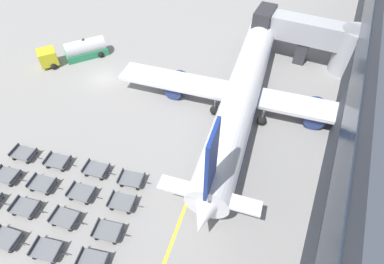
{
  "coord_description": "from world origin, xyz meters",
  "views": [
    {
      "loc": [
        25.69,
        -25.28,
        25.67
      ],
      "look_at": [
        16.06,
        -5.01,
        1.4
      ],
      "focal_mm": 28.0,
      "sensor_mm": 36.0,
      "label": 1
    }
  ],
  "objects_px": {
    "baggage_dolly_row_mid_a_col_d": "(108,231)",
    "baggage_dolly_row_far_col_a": "(24,154)",
    "baggage_dolly_row_near_col_b": "(6,239)",
    "baggage_dolly_row_mid_b_col_b": "(43,184)",
    "baggage_dolly_row_far_col_b": "(58,161)",
    "baggage_dolly_row_mid_a_col_b": "(26,208)",
    "baggage_dolly_row_far_col_c": "(96,170)",
    "baggage_dolly_row_mid_a_col_c": "(65,218)",
    "baggage_dolly_row_mid_b_col_c": "(82,193)",
    "baggage_dolly_row_far_col_d": "(132,179)",
    "baggage_dolly_row_near_col_d": "(93,261)",
    "baggage_dolly_row_near_col_c": "(47,250)",
    "fuel_tanker_primary": "(78,51)",
    "baggage_dolly_row_mid_b_col_a": "(7,176)",
    "baggage_dolly_row_mid_b_col_d": "(122,202)",
    "airplane": "(245,85)"
  },
  "relations": [
    {
      "from": "baggage_dolly_row_mid_a_col_d",
      "to": "baggage_dolly_row_far_col_a",
      "type": "bearing_deg",
      "value": 166.38
    },
    {
      "from": "baggage_dolly_row_near_col_b",
      "to": "baggage_dolly_row_mid_b_col_b",
      "type": "relative_size",
      "value": 1.0
    },
    {
      "from": "baggage_dolly_row_near_col_b",
      "to": "baggage_dolly_row_far_col_b",
      "type": "height_order",
      "value": "same"
    },
    {
      "from": "baggage_dolly_row_mid_a_col_b",
      "to": "baggage_dolly_row_far_col_c",
      "type": "relative_size",
      "value": 1.0
    },
    {
      "from": "baggage_dolly_row_mid_a_col_c",
      "to": "baggage_dolly_row_mid_a_col_d",
      "type": "xyz_separation_m",
      "value": [
        4.23,
        0.66,
        0.0
      ]
    },
    {
      "from": "baggage_dolly_row_mid_a_col_d",
      "to": "baggage_dolly_row_far_col_c",
      "type": "distance_m",
      "value": 7.06
    },
    {
      "from": "baggage_dolly_row_mid_b_col_c",
      "to": "baggage_dolly_row_far_col_d",
      "type": "relative_size",
      "value": 0.99
    },
    {
      "from": "baggage_dolly_row_near_col_d",
      "to": "baggage_dolly_row_mid_b_col_c",
      "type": "height_order",
      "value": "same"
    },
    {
      "from": "baggage_dolly_row_near_col_b",
      "to": "baggage_dolly_row_far_col_b",
      "type": "relative_size",
      "value": 0.99
    },
    {
      "from": "baggage_dolly_row_mid_b_col_b",
      "to": "baggage_dolly_row_mid_b_col_c",
      "type": "distance_m",
      "value": 4.26
    },
    {
      "from": "baggage_dolly_row_near_col_c",
      "to": "baggage_dolly_row_far_col_d",
      "type": "relative_size",
      "value": 1.0
    },
    {
      "from": "baggage_dolly_row_mid_a_col_b",
      "to": "baggage_dolly_row_near_col_d",
      "type": "bearing_deg",
      "value": -8.1
    },
    {
      "from": "fuel_tanker_primary",
      "to": "baggage_dolly_row_far_col_d",
      "type": "bearing_deg",
      "value": -38.4
    },
    {
      "from": "baggage_dolly_row_near_col_b",
      "to": "baggage_dolly_row_mid_a_col_b",
      "type": "height_order",
      "value": "same"
    },
    {
      "from": "baggage_dolly_row_near_col_b",
      "to": "baggage_dolly_row_far_col_c",
      "type": "bearing_deg",
      "value": 75.07
    },
    {
      "from": "fuel_tanker_primary",
      "to": "baggage_dolly_row_mid_a_col_d",
      "type": "xyz_separation_m",
      "value": [
        20.53,
        -20.83,
        -0.76
      ]
    },
    {
      "from": "baggage_dolly_row_near_col_d",
      "to": "baggage_dolly_row_far_col_c",
      "type": "distance_m",
      "value": 9.34
    },
    {
      "from": "baggage_dolly_row_mid_a_col_b",
      "to": "baggage_dolly_row_mid_a_col_d",
      "type": "height_order",
      "value": "same"
    },
    {
      "from": "baggage_dolly_row_far_col_a",
      "to": "baggage_dolly_row_far_col_c",
      "type": "height_order",
      "value": "same"
    },
    {
      "from": "baggage_dolly_row_mid_b_col_a",
      "to": "baggage_dolly_row_mid_b_col_b",
      "type": "relative_size",
      "value": 1.0
    },
    {
      "from": "baggage_dolly_row_mid_a_col_c",
      "to": "baggage_dolly_row_mid_b_col_d",
      "type": "height_order",
      "value": "same"
    },
    {
      "from": "airplane",
      "to": "baggage_dolly_row_mid_a_col_d",
      "type": "relative_size",
      "value": 12.25
    },
    {
      "from": "fuel_tanker_primary",
      "to": "baggage_dolly_row_near_col_b",
      "type": "bearing_deg",
      "value": -62.68
    },
    {
      "from": "baggage_dolly_row_mid_a_col_b",
      "to": "baggage_dolly_row_near_col_b",
      "type": "bearing_deg",
      "value": -74.76
    },
    {
      "from": "fuel_tanker_primary",
      "to": "baggage_dolly_row_mid_a_col_d",
      "type": "height_order",
      "value": "fuel_tanker_primary"
    },
    {
      "from": "baggage_dolly_row_mid_a_col_d",
      "to": "baggage_dolly_row_far_col_c",
      "type": "relative_size",
      "value": 1.0
    },
    {
      "from": "baggage_dolly_row_mid_a_col_d",
      "to": "baggage_dolly_row_mid_b_col_d",
      "type": "height_order",
      "value": "same"
    },
    {
      "from": "baggage_dolly_row_mid_a_col_b",
      "to": "baggage_dolly_row_mid_b_col_a",
      "type": "distance_m",
      "value": 4.8
    },
    {
      "from": "baggage_dolly_row_mid_a_col_b",
      "to": "baggage_dolly_row_mid_a_col_c",
      "type": "bearing_deg",
      "value": 10.47
    },
    {
      "from": "baggage_dolly_row_near_col_d",
      "to": "baggage_dolly_row_mid_b_col_b",
      "type": "relative_size",
      "value": 1.0
    },
    {
      "from": "baggage_dolly_row_mid_a_col_c",
      "to": "airplane",
      "type": "bearing_deg",
      "value": 67.53
    },
    {
      "from": "baggage_dolly_row_mid_a_col_d",
      "to": "baggage_dolly_row_far_col_b",
      "type": "xyz_separation_m",
      "value": [
        -9.38,
        4.01,
        0.0
      ]
    },
    {
      "from": "baggage_dolly_row_near_col_c",
      "to": "baggage_dolly_row_mid_a_col_d",
      "type": "relative_size",
      "value": 1.0
    },
    {
      "from": "baggage_dolly_row_near_col_c",
      "to": "baggage_dolly_row_far_col_a",
      "type": "bearing_deg",
      "value": 145.14
    },
    {
      "from": "baggage_dolly_row_near_col_c",
      "to": "baggage_dolly_row_mid_b_col_b",
      "type": "height_order",
      "value": "same"
    },
    {
      "from": "baggage_dolly_row_near_col_b",
      "to": "baggage_dolly_row_mid_a_col_d",
      "type": "xyz_separation_m",
      "value": [
        7.53,
        4.33,
        0.0
      ]
    },
    {
      "from": "airplane",
      "to": "baggage_dolly_row_near_col_b",
      "type": "relative_size",
      "value": 12.33
    },
    {
      "from": "baggage_dolly_row_mid_b_col_b",
      "to": "baggage_dolly_row_far_col_b",
      "type": "relative_size",
      "value": 1.0
    },
    {
      "from": "baggage_dolly_row_far_col_c",
      "to": "baggage_dolly_row_near_col_c",
      "type": "bearing_deg",
      "value": -80.52
    },
    {
      "from": "baggage_dolly_row_near_col_b",
      "to": "fuel_tanker_primary",
      "type": "bearing_deg",
      "value": 117.32
    },
    {
      "from": "baggage_dolly_row_far_col_a",
      "to": "baggage_dolly_row_far_col_d",
      "type": "height_order",
      "value": "same"
    },
    {
      "from": "baggage_dolly_row_far_col_c",
      "to": "baggage_dolly_row_far_col_d",
      "type": "distance_m",
      "value": 3.97
    },
    {
      "from": "baggage_dolly_row_far_col_a",
      "to": "baggage_dolly_row_far_col_d",
      "type": "relative_size",
      "value": 0.99
    },
    {
      "from": "baggage_dolly_row_far_col_a",
      "to": "baggage_dolly_row_far_col_b",
      "type": "distance_m",
      "value": 4.11
    },
    {
      "from": "airplane",
      "to": "baggage_dolly_row_mid_b_col_d",
      "type": "bearing_deg",
      "value": -106.36
    },
    {
      "from": "airplane",
      "to": "baggage_dolly_row_near_col_d",
      "type": "relative_size",
      "value": 12.24
    },
    {
      "from": "baggage_dolly_row_mid_a_col_b",
      "to": "baggage_dolly_row_far_col_a",
      "type": "height_order",
      "value": "same"
    },
    {
      "from": "baggage_dolly_row_mid_b_col_b",
      "to": "baggage_dolly_row_mid_b_col_c",
      "type": "xyz_separation_m",
      "value": [
        4.17,
        0.86,
        0.0
      ]
    },
    {
      "from": "baggage_dolly_row_near_col_c",
      "to": "baggage_dolly_row_mid_b_col_c",
      "type": "height_order",
      "value": "same"
    },
    {
      "from": "airplane",
      "to": "baggage_dolly_row_near_col_c",
      "type": "xyz_separation_m",
      "value": [
        -8.65,
        -25.18,
        -2.36
      ]
    }
  ]
}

